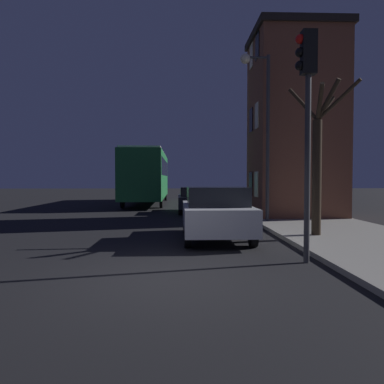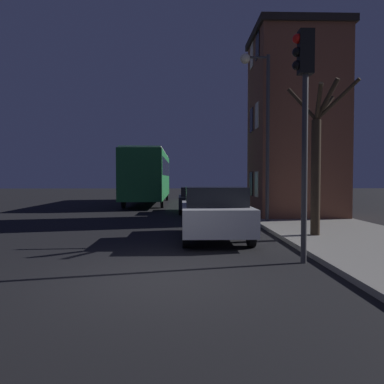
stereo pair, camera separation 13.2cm
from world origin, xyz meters
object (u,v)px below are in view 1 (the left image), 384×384
Objects in this scene: streetlamp at (260,110)px; car_near_lane at (216,212)px; bare_tree at (318,160)px; bus at (147,173)px; traffic_light at (307,98)px; car_mid_lane at (196,199)px.

streetlamp is 5.62m from car_near_lane.
bus is (-6.26, 15.57, -0.16)m from bare_tree.
streetlamp is at bearing 102.88° from bare_tree.
streetlamp is 4.44m from bare_tree.
car_near_lane is at bearing 178.64° from bare_tree.
traffic_light is 4.35m from car_near_lane.
car_near_lane is (3.29, -15.50, -1.34)m from bus.
traffic_light is 3.51m from bare_tree.
bus is (-4.86, 18.58, -1.30)m from traffic_light.
traffic_light is at bearing -62.87° from car_near_lane.
car_mid_lane is at bearing 91.11° from car_near_lane.
streetlamp is 13.14m from bus.
bare_tree reaches higher than car_mid_lane.
streetlamp is at bearing 60.63° from car_near_lane.
traffic_light is 12.08m from car_mid_lane.
bare_tree reaches higher than bus.
car_mid_lane is at bearing 115.19° from streetlamp.
bare_tree is (1.39, 3.01, -1.13)m from traffic_light.
streetlamp reaches higher than car_mid_lane.
bare_tree is (0.87, -3.81, -2.12)m from streetlamp.
bare_tree is 1.10× the size of car_near_lane.
traffic_light reaches higher than car_near_lane.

